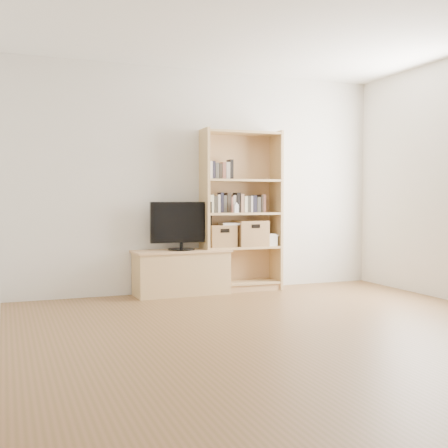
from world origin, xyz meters
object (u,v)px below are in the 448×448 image
tv_stand (181,273)px  bookshelf (241,211)px  baby_monitor (236,209)px  laptop (234,224)px  basket_right (250,233)px  television (181,226)px  basket_left (221,236)px

tv_stand → bookshelf: (0.75, 0.03, 0.71)m
bookshelf → tv_stand: bearing=-176.7°
baby_monitor → laptop: baby_monitor is taller
bookshelf → laptop: size_ratio=5.70×
tv_stand → basket_right: bearing=-0.3°
television → laptop: 0.66m
laptop → basket_right: bearing=7.0°
basket_left → laptop: bearing=-3.3°
bookshelf → baby_monitor: size_ratio=19.55×
baby_monitor → tv_stand: bearing=171.2°
tv_stand → bookshelf: 1.03m
television → basket_left: bearing=4.5°
tv_stand → bookshelf: bearing=0.5°
tv_stand → basket_left: size_ratio=3.39×
bookshelf → television: (-0.75, -0.03, -0.16)m
tv_stand → laptop: size_ratio=3.18×
tv_stand → basket_right: size_ratio=2.88×
television → basket_right: (0.87, 0.02, -0.11)m
tv_stand → basket_right: basket_right is taller
baby_monitor → bookshelf: bearing=41.6°
laptop → bookshelf: bearing=13.4°
television → laptop: size_ratio=2.14×
basket_left → laptop: laptop is taller
basket_left → tv_stand: bearing=-175.5°
television → basket_left: television is taller
television → baby_monitor: size_ratio=7.34×
basket_left → laptop: (0.16, -0.01, 0.14)m
bookshelf → laptop: (-0.09, -0.01, -0.15)m
tv_stand → television: (0.00, 0.00, 0.54)m
basket_left → laptop: size_ratio=0.94×
television → tv_stand: bearing=-178.8°
basket_right → laptop: size_ratio=1.10×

